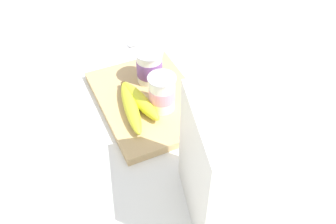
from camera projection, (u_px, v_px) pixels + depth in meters
The scene contains 7 objects.
ground_plane at pixel (149, 104), 0.97m from camera, with size 2.40×2.40×0.00m, color white.
cutting_board at pixel (149, 101), 0.96m from camera, with size 0.34×0.24×0.02m, color tan.
cereal_box at pixel (210, 168), 0.66m from camera, with size 0.20×0.07×0.25m, color white.
yogurt_cup_front at pixel (149, 67), 0.98m from camera, with size 0.07×0.07×0.09m.
yogurt_cup_back at pixel (162, 93), 0.90m from camera, with size 0.07×0.07×0.09m.
banana_bunch at pixel (135, 104), 0.92m from camera, with size 0.19×0.09×0.04m.
spoon at pixel (124, 47), 1.15m from camera, with size 0.03×0.13×0.01m.
Camera 1 is at (0.67, -0.26, 0.66)m, focal length 40.39 mm.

